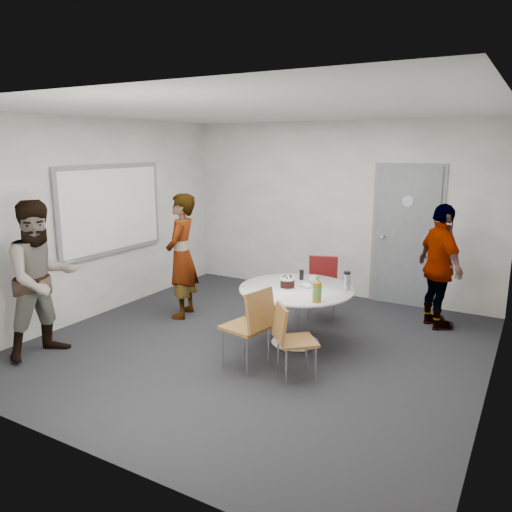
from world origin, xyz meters
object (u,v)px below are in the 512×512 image
Objects in this scene: table at (298,296)px; chair_near_left at (252,321)px; whiteboard at (112,210)px; person_right at (440,267)px; person_main at (182,256)px; door at (406,237)px; chair_near_right at (289,335)px; person_left at (42,279)px; chair_far at (322,281)px.

chair_near_left is (-0.12, -0.86, -0.06)m from table.
whiteboard reaches higher than chair_near_left.
person_main is at bearing 73.31° from person_right.
door reaches higher than chair_near_left.
person_right is at bearing 47.48° from table.
table is at bearing -107.56° from door.
person_right is (1.44, 2.30, 0.27)m from chair_near_left.
person_main is (-2.52, -2.06, -0.17)m from door.
chair_near_left is 1.14× the size of chair_near_right.
chair_near_right is at bearing -69.85° from table.
door reaches higher than table.
person_main is (-2.14, 1.01, 0.38)m from chair_near_right.
door is at bearing 72.44° from table.
whiteboard is at bearing -146.04° from chair_near_right.
door is 1.01m from person_right.
chair_near_left is 0.52× the size of person_main.
person_left is (-2.35, -1.66, 0.27)m from table.
person_left is at bearing 91.12° from person_right.
chair_far is (2.75, 1.09, -0.93)m from whiteboard.
chair_near_right is at bearing -78.61° from chair_near_left.
chair_far is at bearing 150.50° from chair_near_right.
whiteboard reaches higher than chair_far.
whiteboard is 3.41m from chair_near_right.
person_main reaches higher than chair_far.
chair_near_right is (0.31, -0.86, -0.13)m from table.
person_right is at bearing -21.22° from chair_near_left.
whiteboard is 1.11× the size of person_main.
door is 1.31× the size of person_right.
whiteboard is 2.99m from chair_near_left.
door is at bearing 0.10° from person_right.
whiteboard is at bearing -178.62° from table.
door is 3.22m from chair_near_left.
table is 1.57× the size of chair_far.
chair_far reaches higher than chair_near_right.
table is (-0.70, -2.21, -0.42)m from door.
chair_far is (-0.42, 1.88, 0.05)m from chair_near_right.
chair_far is at bearing 95.97° from table.
person_main reaches higher than chair_near_left.
chair_near_left is 0.55× the size of person_right.
person_main reaches higher than person_right.
table is 0.87m from chair_near_left.
person_main is 1.88m from person_left.
person_right is at bearing 19.89° from whiteboard.
door reaches higher than chair_far.
door is 2.70× the size of chair_near_right.
door is 3.26m from person_main.
door is 1.58× the size of table.
door reaches higher than person_main.
table is 1.50× the size of chair_near_left.
chair_far is at bearing -29.53° from person_left.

